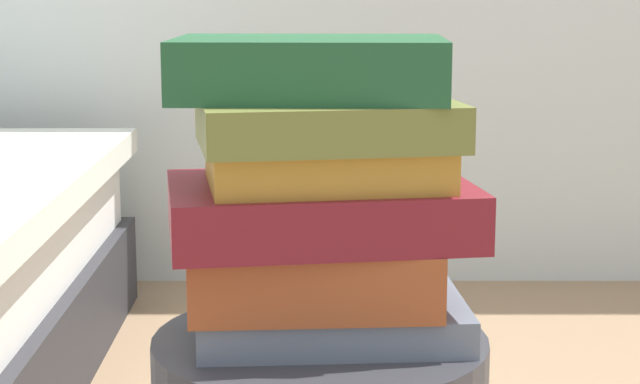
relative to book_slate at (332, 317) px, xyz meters
The scene contains 6 objects.
book_slate is the anchor object (origin of this frame).
book_rust 0.05m from the book_slate, 161.45° to the right, with size 0.23×0.16×0.06m, color #994723.
book_maroon 0.11m from the book_slate, behind, with size 0.29×0.20×0.05m, color maroon.
book_ochre 0.15m from the book_slate, 115.16° to the right, with size 0.22×0.15×0.04m, color #B7842D.
book_olive 0.20m from the book_slate, 105.76° to the right, with size 0.24×0.16×0.04m, color olive.
book_forest 0.25m from the book_slate, behind, with size 0.25×0.17×0.06m, color #1E512D.
Camera 1 is at (-0.00, -1.02, 0.83)m, focal length 61.08 mm.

